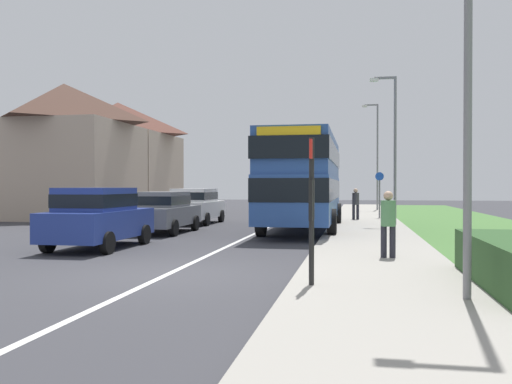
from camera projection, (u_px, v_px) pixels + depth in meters
The scene contains 14 objects.
ground_plane at pixel (167, 275), 10.85m from camera, with size 120.00×120.00×0.00m, color #38383D.
lane_marking_centre at pixel (246, 238), 18.72m from camera, with size 0.14×60.00×0.01m, color silver.
pavement_near_side at pixel (372, 244), 15.98m from camera, with size 3.20×68.00×0.12m, color #9E998E.
double_decker_bus at pixel (304, 177), 21.70m from camera, with size 2.80×10.12×3.70m.
parked_car_blue at pixel (98, 215), 15.44m from camera, with size 1.91×4.06×1.74m.
parked_car_grey at pixel (163, 210), 20.52m from camera, with size 1.93×4.15×1.57m.
parked_car_white at pixel (195, 204), 25.60m from camera, with size 1.99×4.33×1.67m.
pedestrian_at_stop at pixel (388, 221), 12.59m from camera, with size 0.34×0.34×1.67m.
pedestrian_walking_away at pixel (356, 202), 27.00m from camera, with size 0.34×0.34×1.67m.
bus_stop_sign at pixel (312, 201), 9.11m from camera, with size 0.09×0.52×2.60m.
cycle_route_sign at pixel (380, 193), 28.47m from camera, with size 0.44×0.08×2.52m.
street_lamp_mid at pixel (392, 140), 23.41m from camera, with size 1.14×0.20×6.52m.
street_lamp_far at pixel (376, 150), 38.33m from camera, with size 1.14×0.20×7.59m.
house_terrace_far_side at pixel (94, 154), 33.55m from camera, with size 7.14×13.73×7.50m.
Camera 1 is at (3.74, -10.32, 1.78)m, focal length 38.02 mm.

